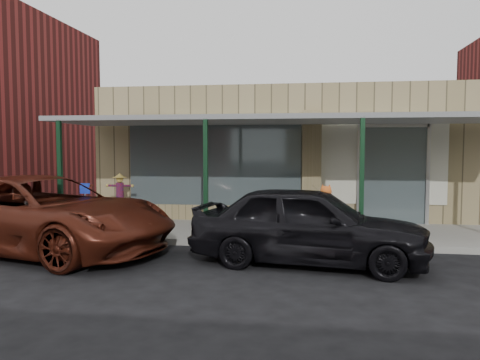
# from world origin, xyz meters

# --- Properties ---
(ground) EXTENTS (120.00, 120.00, 0.00)m
(ground) POSITION_xyz_m (0.00, 0.00, 0.00)
(ground) COLOR black
(ground) RESTS_ON ground
(sidewalk) EXTENTS (40.00, 3.20, 0.15)m
(sidewalk) POSITION_xyz_m (0.00, 3.60, 0.07)
(sidewalk) COLOR gray
(sidewalk) RESTS_ON ground
(storefront) EXTENTS (12.00, 6.25, 4.20)m
(storefront) POSITION_xyz_m (-0.00, 8.16, 2.09)
(storefront) COLOR #907E58
(storefront) RESTS_ON ground
(awning) EXTENTS (12.00, 3.00, 3.04)m
(awning) POSITION_xyz_m (0.00, 3.56, 3.01)
(awning) COLOR slate
(awning) RESTS_ON ground
(block_buildings_near) EXTENTS (61.00, 8.00, 8.00)m
(block_buildings_near) POSITION_xyz_m (2.01, 9.20, 3.77)
(block_buildings_near) COLOR maroon
(block_buildings_near) RESTS_ON ground
(barrel_scarecrow) EXTENTS (0.83, 0.72, 1.42)m
(barrel_scarecrow) POSITION_xyz_m (-4.88, 4.38, 0.63)
(barrel_scarecrow) COLOR #462F1C
(barrel_scarecrow) RESTS_ON sidewalk
(barrel_pumpkin) EXTENTS (0.69, 0.69, 0.62)m
(barrel_pumpkin) POSITION_xyz_m (0.73, 3.49, 0.37)
(barrel_pumpkin) COLOR #462F1C
(barrel_pumpkin) RESTS_ON sidewalk
(handicap_sign) EXTENTS (0.26, 0.04, 1.27)m
(handicap_sign) POSITION_xyz_m (-5.00, 2.44, 0.97)
(handicap_sign) COLOR gray
(handicap_sign) RESTS_ON sidewalk
(parked_sedan) EXTENTS (4.89, 2.54, 1.59)m
(parked_sedan) POSITION_xyz_m (0.62, 0.67, 0.80)
(parked_sedan) COLOR black
(parked_sedan) RESTS_ON ground
(car_maroon) EXTENTS (6.64, 4.24, 1.70)m
(car_maroon) POSITION_xyz_m (-5.28, 0.90, 0.85)
(car_maroon) COLOR #4C1A0F
(car_maroon) RESTS_ON ground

